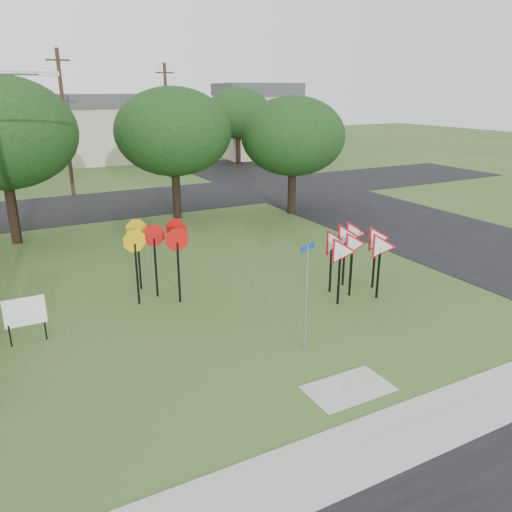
% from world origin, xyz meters
% --- Properties ---
extents(ground, '(140.00, 140.00, 0.00)m').
position_xyz_m(ground, '(0.00, 0.00, 0.00)').
color(ground, '#31531F').
extents(sidewalk, '(30.00, 1.60, 0.02)m').
position_xyz_m(sidewalk, '(0.00, -4.20, 0.01)').
color(sidewalk, '#A09F97').
rests_on(sidewalk, ground).
extents(planting_strip, '(30.00, 0.80, 0.02)m').
position_xyz_m(planting_strip, '(0.00, -5.40, 0.01)').
color(planting_strip, '#31531F').
rests_on(planting_strip, ground).
extents(street_right, '(8.00, 50.00, 0.02)m').
position_xyz_m(street_right, '(12.00, 10.00, 0.01)').
color(street_right, black).
rests_on(street_right, ground).
extents(street_far, '(60.00, 8.00, 0.02)m').
position_xyz_m(street_far, '(0.00, 20.00, 0.01)').
color(street_far, black).
rests_on(street_far, ground).
extents(curb_pad, '(2.00, 1.20, 0.02)m').
position_xyz_m(curb_pad, '(0.00, -2.40, 0.01)').
color(curb_pad, '#A09F97').
rests_on(curb_pad, ground).
extents(street_name_sign, '(0.57, 0.24, 2.91)m').
position_xyz_m(street_name_sign, '(0.18, -0.26, 1.67)').
color(street_name_sign, gray).
rests_on(street_name_sign, ground).
extents(stop_sign_cluster, '(2.31, 1.99, 2.52)m').
position_xyz_m(stop_sign_cluster, '(-2.17, 5.06, 1.86)').
color(stop_sign_cluster, black).
rests_on(stop_sign_cluster, ground).
extents(yield_sign_cluster, '(2.88, 2.17, 2.30)m').
position_xyz_m(yield_sign_cluster, '(3.77, 2.28, 1.70)').
color(yield_sign_cluster, black).
rests_on(yield_sign_cluster, ground).
extents(info_board, '(1.07, 0.06, 1.33)m').
position_xyz_m(info_board, '(-6.35, 3.51, 0.89)').
color(info_board, black).
rests_on(info_board, ground).
extents(far_pole_a, '(1.40, 0.24, 9.00)m').
position_xyz_m(far_pole_a, '(-2.00, 24.00, 4.60)').
color(far_pole_a, '#442C1F').
rests_on(far_pole_a, ground).
extents(far_pole_b, '(1.40, 0.24, 8.50)m').
position_xyz_m(far_pole_b, '(6.00, 28.00, 4.35)').
color(far_pole_b, '#442C1F').
rests_on(far_pole_b, ground).
extents(house_mid, '(8.40, 8.40, 6.20)m').
position_xyz_m(house_mid, '(4.00, 40.00, 3.15)').
color(house_mid, beige).
rests_on(house_mid, ground).
extents(house_right, '(8.30, 8.30, 7.20)m').
position_xyz_m(house_right, '(18.00, 36.00, 3.65)').
color(house_right, beige).
rests_on(house_right, ground).
extents(tree_near_left, '(6.40, 6.40, 7.27)m').
position_xyz_m(tree_near_left, '(-6.00, 14.00, 4.86)').
color(tree_near_left, black).
rests_on(tree_near_left, ground).
extents(tree_near_mid, '(6.00, 6.00, 6.80)m').
position_xyz_m(tree_near_mid, '(2.00, 15.00, 4.54)').
color(tree_near_mid, black).
rests_on(tree_near_mid, ground).
extents(tree_near_right, '(5.60, 5.60, 6.33)m').
position_xyz_m(tree_near_right, '(8.00, 13.00, 4.22)').
color(tree_near_right, black).
rests_on(tree_near_right, ground).
extents(tree_far_right, '(6.00, 6.00, 6.80)m').
position_xyz_m(tree_far_right, '(14.00, 32.00, 4.54)').
color(tree_far_right, black).
rests_on(tree_far_right, ground).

